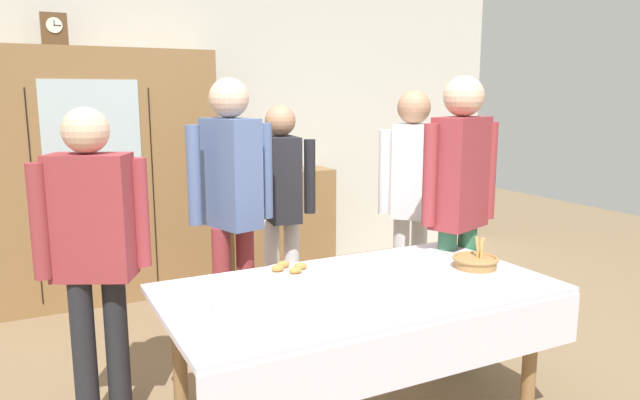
% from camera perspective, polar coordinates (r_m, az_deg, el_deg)
% --- Properties ---
extents(back_wall, '(6.40, 0.10, 2.70)m').
position_cam_1_polar(back_wall, '(5.35, -12.12, 7.01)').
color(back_wall, silver).
rests_on(back_wall, ground).
extents(dining_table, '(1.84, 0.99, 0.73)m').
position_cam_1_polar(dining_table, '(2.84, 4.07, -10.27)').
color(dining_table, olive).
rests_on(dining_table, ground).
extents(wall_cabinet, '(1.91, 0.46, 1.97)m').
position_cam_1_polar(wall_cabinet, '(4.93, -21.21, 2.03)').
color(wall_cabinet, olive).
rests_on(wall_cabinet, ground).
extents(mantel_clock, '(0.18, 0.11, 0.24)m').
position_cam_1_polar(mantel_clock, '(4.89, -24.33, 14.77)').
color(mantel_clock, brown).
rests_on(mantel_clock, wall_cabinet).
extents(bookshelf_low, '(1.00, 0.35, 0.94)m').
position_cam_1_polar(bookshelf_low, '(5.46, -3.92, -2.05)').
color(bookshelf_low, olive).
rests_on(bookshelf_low, ground).
extents(book_stack, '(0.16, 0.21, 0.09)m').
position_cam_1_polar(book_stack, '(5.38, -3.99, 3.33)').
color(book_stack, '#99332D').
rests_on(book_stack, bookshelf_low).
extents(tea_cup_center, '(0.13, 0.13, 0.06)m').
position_cam_1_polar(tea_cup_center, '(2.76, 2.69, -8.17)').
color(tea_cup_center, white).
rests_on(tea_cup_center, dining_table).
extents(tea_cup_mid_right, '(0.13, 0.13, 0.06)m').
position_cam_1_polar(tea_cup_mid_right, '(3.02, 6.50, -6.63)').
color(tea_cup_mid_right, white).
rests_on(tea_cup_mid_right, dining_table).
extents(tea_cup_back_edge, '(0.13, 0.13, 0.06)m').
position_cam_1_polar(tea_cup_back_edge, '(2.57, 2.04, -9.62)').
color(tea_cup_back_edge, white).
rests_on(tea_cup_back_edge, dining_table).
extents(tea_cup_near_left, '(0.13, 0.13, 0.06)m').
position_cam_1_polar(tea_cup_near_left, '(2.58, -11.35, -9.69)').
color(tea_cup_near_left, white).
rests_on(tea_cup_near_left, dining_table).
extents(tea_cup_far_right, '(0.13, 0.13, 0.06)m').
position_cam_1_polar(tea_cup_far_right, '(2.54, -7.53, -9.95)').
color(tea_cup_far_right, white).
rests_on(tea_cup_far_right, dining_table).
extents(bread_basket, '(0.24, 0.24, 0.16)m').
position_cam_1_polar(bread_basket, '(3.21, 14.79, -5.75)').
color(bread_basket, '#9E7542').
rests_on(bread_basket, dining_table).
extents(pastry_plate, '(0.28, 0.28, 0.05)m').
position_cam_1_polar(pastry_plate, '(3.02, -2.98, -6.78)').
color(pastry_plate, white).
rests_on(pastry_plate, dining_table).
extents(spoon_front_edge, '(0.12, 0.02, 0.01)m').
position_cam_1_polar(spoon_front_edge, '(2.64, -2.09, -9.59)').
color(spoon_front_edge, silver).
rests_on(spoon_front_edge, dining_table).
extents(spoon_near_right, '(0.12, 0.02, 0.01)m').
position_cam_1_polar(spoon_near_right, '(2.75, 6.68, -8.87)').
color(spoon_near_right, silver).
rests_on(spoon_near_right, dining_table).
extents(spoon_far_right, '(0.12, 0.02, 0.01)m').
position_cam_1_polar(spoon_far_right, '(2.61, 8.99, -9.98)').
color(spoon_far_right, silver).
rests_on(spoon_far_right, dining_table).
extents(person_behind_table_left, '(0.52, 0.39, 1.65)m').
position_cam_1_polar(person_behind_table_left, '(4.02, 8.87, 1.21)').
color(person_behind_table_left, silver).
rests_on(person_behind_table_left, ground).
extents(person_beside_shelf, '(0.52, 0.38, 1.56)m').
position_cam_1_polar(person_beside_shelf, '(4.06, -3.79, 0.43)').
color(person_beside_shelf, silver).
rests_on(person_beside_shelf, ground).
extents(person_near_right_end, '(0.52, 0.32, 1.73)m').
position_cam_1_polar(person_near_right_end, '(3.53, 13.34, 0.71)').
color(person_near_right_end, '#33704C').
rests_on(person_near_right_end, ground).
extents(person_behind_table_right, '(0.52, 0.40, 1.72)m').
position_cam_1_polar(person_behind_table_right, '(3.51, -8.56, 0.71)').
color(person_behind_table_right, '#933338').
rests_on(person_behind_table_right, ground).
extents(person_by_cabinet, '(0.52, 0.34, 1.58)m').
position_cam_1_polar(person_by_cabinet, '(2.94, -21.07, -3.80)').
color(person_by_cabinet, '#232328').
rests_on(person_by_cabinet, ground).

